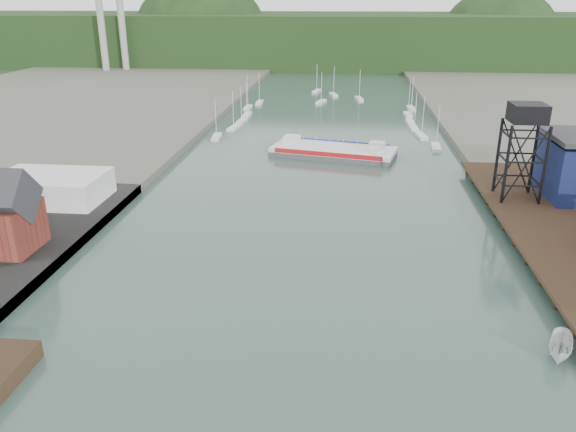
# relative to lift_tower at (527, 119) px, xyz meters

# --- Properties ---
(east_pier) EXTENTS (14.00, 70.00, 2.45)m
(east_pier) POSITION_rel_lift_tower_xyz_m (2.00, -13.00, -13.75)
(east_pier) COLOR black
(east_pier) RESTS_ON ground
(white_shed) EXTENTS (18.00, 12.00, 4.50)m
(white_shed) POSITION_rel_lift_tower_xyz_m (-79.00, -8.00, -11.80)
(white_shed) COLOR silver
(white_shed) RESTS_ON west_quay
(lift_tower) EXTENTS (6.50, 6.50, 16.00)m
(lift_tower) POSITION_rel_lift_tower_xyz_m (0.00, 0.00, 0.00)
(lift_tower) COLOR black
(lift_tower) RESTS_ON east_pier
(marina_sailboats) EXTENTS (57.71, 92.65, 0.90)m
(marina_sailboats) POSITION_rel_lift_tower_xyz_m (-34.92, 80.46, -15.30)
(marina_sailboats) COLOR silver
(marina_sailboats) RESTS_ON ground
(smokestacks) EXTENTS (11.20, 8.20, 60.00)m
(smokestacks) POSITION_rel_lift_tower_xyz_m (-141.00, 174.50, 14.35)
(smokestacks) COLOR #9A9B96
(smokestacks) RESTS_ON ground
(distant_hills) EXTENTS (500.00, 120.00, 80.00)m
(distant_hills) POSITION_rel_lift_tower_xyz_m (-38.98, 243.35, -5.27)
(distant_hills) COLOR black
(distant_hills) RESTS_ON ground
(chain_ferry) EXTENTS (29.64, 16.98, 4.01)m
(chain_ferry) POSITION_rel_lift_tower_xyz_m (-31.97, 31.93, -14.50)
(chain_ferry) COLOR #48484A
(chain_ferry) RESTS_ON ground
(motorboat) EXTENTS (4.29, 6.23, 2.26)m
(motorboat) POSITION_rel_lift_tower_xyz_m (-6.88, -43.92, -14.52)
(motorboat) COLOR silver
(motorboat) RESTS_ON ground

